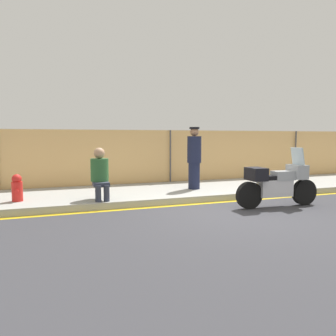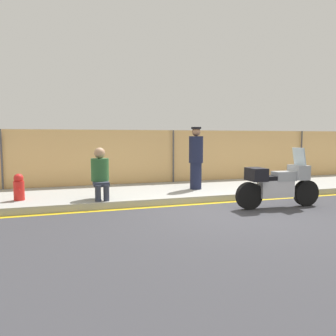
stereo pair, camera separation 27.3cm
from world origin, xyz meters
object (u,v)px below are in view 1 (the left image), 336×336
object	(u,v)px
fire_hydrant	(17,188)
motorcycle	(277,183)
officer_standing	(194,158)
person_seated_on_curb	(100,171)

from	to	relation	value
fire_hydrant	motorcycle	bearing A→B (deg)	-18.37
officer_standing	person_seated_on_curb	distance (m)	2.90
officer_standing	person_seated_on_curb	world-z (taller)	officer_standing
motorcycle	officer_standing	world-z (taller)	officer_standing
person_seated_on_curb	motorcycle	bearing A→B (deg)	-21.19
motorcycle	fire_hydrant	world-z (taller)	motorcycle
fire_hydrant	officer_standing	bearing A→B (deg)	3.39
motorcycle	officer_standing	bearing A→B (deg)	120.74
officer_standing	fire_hydrant	xyz separation A→B (m)	(-4.69, -0.28, -0.60)
motorcycle	fire_hydrant	distance (m)	6.17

